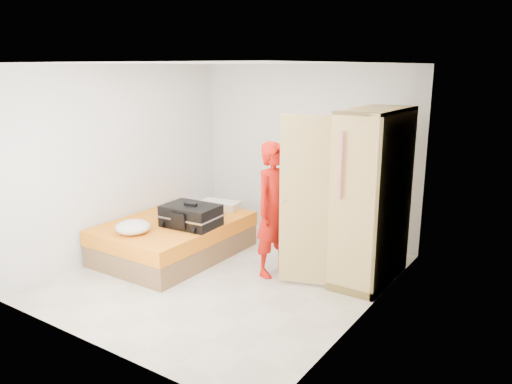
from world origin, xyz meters
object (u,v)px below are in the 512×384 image
Objects in this scene: bed at (175,238)px; wardrobe at (367,201)px; suitcase at (191,216)px; round_cushion at (133,227)px; person at (275,210)px.

wardrobe is at bearing 15.33° from bed.
bed is at bearing -164.67° from wardrobe.
suitcase is (0.35, -0.04, 0.39)m from bed.
suitcase is (-2.15, -0.73, -0.36)m from wardrobe.
wardrobe is at bearing 14.77° from suitcase.
wardrobe is (2.50, 0.69, 0.75)m from bed.
bed is at bearing 85.07° from round_cushion.
bed is 1.63m from person.
round_cushion is at bearing 133.30° from person.
person is at bearing -155.47° from wardrobe.
person is (1.50, 0.23, 0.59)m from bed.
wardrobe is at bearing -52.68° from person.
suitcase reaches higher than bed.
suitcase is (-1.15, -0.27, -0.20)m from person.
person is at bearing 9.23° from suitcase.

